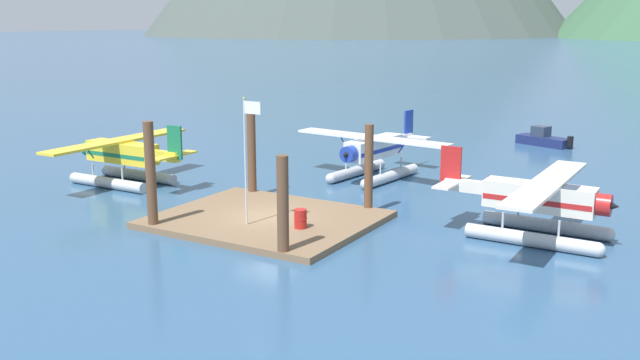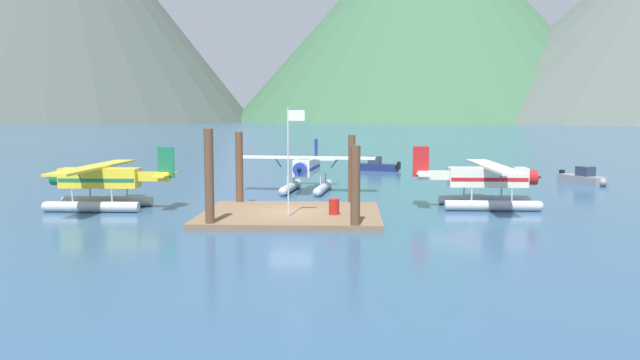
{
  "view_description": "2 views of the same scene",
  "coord_description": "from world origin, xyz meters",
  "px_view_note": "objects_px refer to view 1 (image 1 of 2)",
  "views": [
    {
      "loc": [
        18.88,
        -26.82,
        9.51
      ],
      "look_at": [
        1.66,
        2.34,
        1.84
      ],
      "focal_mm": 39.35,
      "sensor_mm": 36.0,
      "label": 1
    },
    {
      "loc": [
        3.18,
        -33.63,
        5.8
      ],
      "look_at": [
        1.57,
        2.07,
        1.91
      ],
      "focal_mm": 33.65,
      "sensor_mm": 36.0,
      "label": 2
    }
  ],
  "objects_px": {
    "seaplane_white_bow_centre": "(374,154)",
    "boat_navy_open_north": "(542,139)",
    "flagpole": "(247,146)",
    "seaplane_yellow_port_fwd": "(122,158)",
    "seaplane_cream_stbd_fwd": "(539,205)",
    "fuel_drum": "(301,219)"
  },
  "relations": [
    {
      "from": "seaplane_white_bow_centre",
      "to": "boat_navy_open_north",
      "type": "xyz_separation_m",
      "value": [
        6.1,
        17.61,
        -1.09
      ]
    },
    {
      "from": "fuel_drum",
      "to": "seaplane_yellow_port_fwd",
      "type": "height_order",
      "value": "seaplane_yellow_port_fwd"
    },
    {
      "from": "fuel_drum",
      "to": "seaplane_white_bow_centre",
      "type": "relative_size",
      "value": 0.08
    },
    {
      "from": "boat_navy_open_north",
      "to": "seaplane_white_bow_centre",
      "type": "bearing_deg",
      "value": -109.11
    },
    {
      "from": "flagpole",
      "to": "seaplane_yellow_port_fwd",
      "type": "bearing_deg",
      "value": 161.83
    },
    {
      "from": "seaplane_yellow_port_fwd",
      "to": "seaplane_cream_stbd_fwd",
      "type": "xyz_separation_m",
      "value": [
        24.08,
        1.55,
        0.0
      ]
    },
    {
      "from": "fuel_drum",
      "to": "seaplane_cream_stbd_fwd",
      "type": "xyz_separation_m",
      "value": [
        9.52,
        4.78,
        0.84
      ]
    },
    {
      "from": "seaplane_white_bow_centre",
      "to": "seaplane_cream_stbd_fwd",
      "type": "relative_size",
      "value": 1.01
    },
    {
      "from": "seaplane_yellow_port_fwd",
      "to": "seaplane_cream_stbd_fwd",
      "type": "relative_size",
      "value": 1.0
    },
    {
      "from": "fuel_drum",
      "to": "flagpole",
      "type": "bearing_deg",
      "value": -161.48
    },
    {
      "from": "fuel_drum",
      "to": "seaplane_yellow_port_fwd",
      "type": "bearing_deg",
      "value": 167.5
    },
    {
      "from": "seaplane_white_bow_centre",
      "to": "seaplane_cream_stbd_fwd",
      "type": "bearing_deg",
      "value": -32.06
    },
    {
      "from": "seaplane_white_bow_centre",
      "to": "boat_navy_open_north",
      "type": "height_order",
      "value": "seaplane_white_bow_centre"
    },
    {
      "from": "seaplane_yellow_port_fwd",
      "to": "boat_navy_open_north",
      "type": "distance_m",
      "value": 32.31
    },
    {
      "from": "flagpole",
      "to": "fuel_drum",
      "type": "distance_m",
      "value": 4.08
    },
    {
      "from": "fuel_drum",
      "to": "boat_navy_open_north",
      "type": "bearing_deg",
      "value": 82.8
    },
    {
      "from": "flagpole",
      "to": "seaplane_white_bow_centre",
      "type": "relative_size",
      "value": 0.56
    },
    {
      "from": "flagpole",
      "to": "seaplane_white_bow_centre",
      "type": "xyz_separation_m",
      "value": [
        0.0,
        12.98,
        -2.41
      ]
    },
    {
      "from": "seaplane_yellow_port_fwd",
      "to": "boat_navy_open_north",
      "type": "bearing_deg",
      "value": 55.42
    },
    {
      "from": "boat_navy_open_north",
      "to": "seaplane_cream_stbd_fwd",
      "type": "bearing_deg",
      "value": -77.06
    },
    {
      "from": "seaplane_cream_stbd_fwd",
      "to": "boat_navy_open_north",
      "type": "height_order",
      "value": "seaplane_cream_stbd_fwd"
    },
    {
      "from": "fuel_drum",
      "to": "seaplane_yellow_port_fwd",
      "type": "relative_size",
      "value": 0.08
    }
  ]
}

